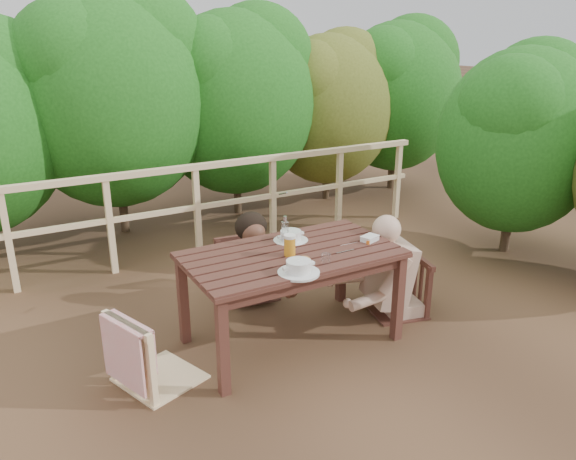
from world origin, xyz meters
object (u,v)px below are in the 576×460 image
chair_left (155,314)px  soup_far (291,236)px  soup_near (299,267)px  beer_glass (290,246)px  chair_right (399,262)px  woman (245,229)px  table (291,298)px  tumbler (326,259)px  diner_right (404,232)px  bottle (285,231)px  chair_far (247,246)px  butter_tub (370,239)px  bread_roll (303,261)px

chair_left → soup_far: chair_left is taller
soup_near → beer_glass: beer_glass is taller
chair_right → woman: size_ratio=0.72×
table → chair_right: chair_right is taller
tumbler → chair_left: bearing=166.2°
diner_right → bottle: bearing=91.7°
beer_glass → tumbler: 0.30m
soup_far → chair_far: bearing=96.2°
chair_right → beer_glass: size_ratio=5.40×
chair_right → soup_far: chair_right is taller
chair_left → butter_tub: size_ratio=7.56×
chair_left → soup_near: chair_left is taller
bottle → tumbler: (0.07, -0.47, -0.08)m
diner_right → bottle: 1.04m
table → beer_glass: (-0.04, -0.05, 0.45)m
chair_far → bread_roll: bearing=-88.2°
chair_left → bread_roll: chair_left is taller
table → bread_roll: 0.47m
chair_right → chair_far: bearing=-120.3°
chair_right → beer_glass: chair_right is taller
chair_far → butter_tub: size_ratio=7.17×
chair_left → butter_tub: 1.72m
chair_left → bottle: chair_left is taller
diner_right → soup_far: bearing=88.0°
table → chair_far: size_ratio=1.63×
bread_roll → chair_far: bearing=85.4°
woman → soup_far: bearing=102.4°
diner_right → tumbler: size_ratio=17.70×
table → bottle: 0.51m
chair_far → butter_tub: chair_far is taller
soup_near → butter_tub: 0.82m
table → diner_right: diner_right is taller
chair_left → chair_right: (2.08, -0.02, -0.05)m
bottle → beer_glass: bearing=-110.7°
beer_glass → chair_far: bearing=84.7°
chair_left → beer_glass: chair_left is taller
woman → soup_near: size_ratio=4.39×
bottle → woman: bearing=89.6°
chair_right → table: bearing=-78.6°
soup_far → bottle: bottle is taller
soup_far → bread_roll: 0.49m
bread_roll → tumbler: 0.16m
woman → soup_near: woman is taller
beer_glass → chair_right: bearing=0.9°
chair_left → woman: size_ratio=0.80×
soup_far → bottle: bearing=-147.9°
soup_far → chair_right: bearing=-15.5°
soup_near → woman: bearing=81.5°
soup_near → butter_tub: soup_near is taller
butter_tub → bottle: bearing=137.6°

